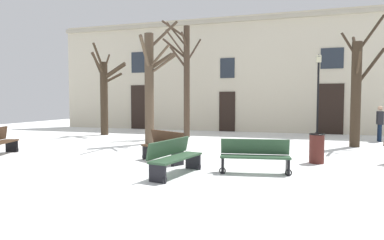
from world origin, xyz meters
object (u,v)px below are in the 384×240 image
at_px(bench_near_center_tree, 164,146).
at_px(streetlamp, 318,86).
at_px(tree_foreground, 357,89).
at_px(litter_bin, 317,148).
at_px(tree_center, 105,92).
at_px(bench_far_corner, 255,156).
at_px(bench_near_lamp, 175,157).
at_px(tree_left_of_center, 185,76).
at_px(person_strolling, 380,122).
at_px(tree_right_of_center, 150,84).

bearing_deg(bench_near_center_tree, streetlamp, 93.56).
bearing_deg(tree_foreground, litter_bin, -112.01).
relative_size(tree_center, bench_near_center_tree, 2.92).
bearing_deg(streetlamp, bench_near_center_tree, -118.28).
height_order(bench_far_corner, bench_near_lamp, bench_near_lamp).
bearing_deg(litter_bin, tree_left_of_center, 136.93).
xyz_separation_m(bench_far_corner, person_strolling, (4.52, 8.14, 0.43)).
distance_m(tree_left_of_center, bench_near_center_tree, 7.22).
bearing_deg(bench_near_lamp, tree_foreground, -25.77).
relative_size(tree_left_of_center, streetlamp, 1.35).
bearing_deg(streetlamp, tree_center, -166.58).
height_order(bench_far_corner, bench_near_center_tree, bench_near_center_tree).
xyz_separation_m(tree_left_of_center, bench_near_lamp, (2.43, -8.15, -2.58)).
distance_m(tree_right_of_center, bench_near_lamp, 6.33).
height_order(tree_right_of_center, bench_far_corner, tree_right_of_center).
bearing_deg(tree_center, tree_right_of_center, -35.04).
distance_m(tree_foreground, tree_center, 11.96).
height_order(litter_bin, bench_far_corner, litter_bin).
xyz_separation_m(tree_left_of_center, bench_far_corner, (4.28, -7.34, -2.58)).
relative_size(streetlamp, bench_far_corner, 2.33).
relative_size(tree_right_of_center, bench_near_center_tree, 3.17).
xyz_separation_m(streetlamp, person_strolling, (2.51, -1.50, -1.65)).
height_order(tree_right_of_center, tree_center, tree_right_of_center).
height_order(tree_foreground, bench_near_center_tree, tree_foreground).
relative_size(litter_bin, bench_far_corner, 0.49).
bearing_deg(person_strolling, streetlamp, -121.78).
relative_size(litter_bin, bench_near_center_tree, 0.53).
relative_size(bench_far_corner, person_strolling, 1.12).
xyz_separation_m(litter_bin, bench_far_corner, (-1.56, -1.88, 0.00)).
relative_size(litter_bin, bench_near_lamp, 0.46).
bearing_deg(person_strolling, tree_center, -86.30).
bearing_deg(tree_left_of_center, person_strolling, 5.20).
distance_m(tree_right_of_center, tree_center, 4.73).
bearing_deg(bench_near_center_tree, person_strolling, 77.21).
bearing_deg(litter_bin, bench_far_corner, -129.64).
height_order(tree_left_of_center, bench_near_lamp, tree_left_of_center).
bearing_deg(person_strolling, tree_foreground, -31.83).
relative_size(tree_foreground, bench_near_center_tree, 3.14).
distance_m(tree_left_of_center, person_strolling, 9.09).
relative_size(tree_left_of_center, bench_far_corner, 3.15).
height_order(bench_near_center_tree, person_strolling, person_strolling).
relative_size(tree_right_of_center, bench_far_corner, 2.88).
height_order(tree_left_of_center, litter_bin, tree_left_of_center).
bearing_deg(bench_far_corner, person_strolling, 52.18).
xyz_separation_m(tree_left_of_center, bench_near_center_tree, (1.51, -6.58, -2.56)).
height_order(tree_foreground, bench_near_lamp, tree_foreground).
bearing_deg(tree_right_of_center, tree_foreground, 11.23).
bearing_deg(person_strolling, bench_far_corner, -29.86).
distance_m(tree_right_of_center, person_strolling, 10.20).
bearing_deg(tree_center, bench_far_corner, -39.21).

